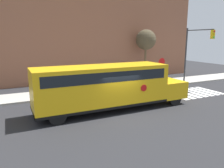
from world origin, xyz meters
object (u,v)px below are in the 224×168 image
Objects in this scene: stop_sign at (161,68)px; tree_near_sidewalk at (146,40)px; traffic_light at (194,48)px; school_bus at (108,85)px.

tree_near_sidewalk is (0.81, 4.07, 2.68)m from stop_sign.
traffic_light is at bearing -64.64° from tree_near_sidewalk.
tree_near_sidewalk is at bearing 78.80° from stop_sign.
tree_near_sidewalk reaches higher than stop_sign.
traffic_light is 5.62m from tree_near_sidewalk.
stop_sign is at bearing -101.20° from tree_near_sidewalk.
school_bus is 12.70m from tree_near_sidewalk.
stop_sign is 0.49× the size of traffic_light.
traffic_light reaches higher than stop_sign.
tree_near_sidewalk is (-2.38, 5.03, 0.74)m from traffic_light.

